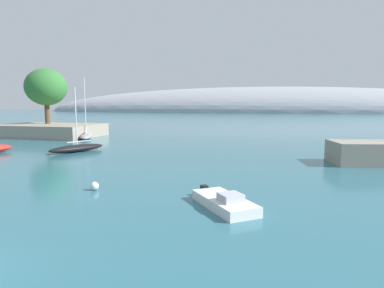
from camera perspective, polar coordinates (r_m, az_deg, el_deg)
shore_outcrop at (r=61.66m, az=-23.35°, el=2.19°), size 16.26×10.86×2.08m
tree_clump_shore at (r=63.90m, az=-24.00°, el=8.98°), size 7.10×7.10×9.62m
distant_ridge at (r=243.18m, az=11.06°, el=5.47°), size 335.73×78.79×35.89m
sailboat_black_near_shore at (r=40.47m, az=-19.30°, el=-0.62°), size 4.29×7.05×7.46m
sailboat_grey_mid_mooring at (r=55.02m, az=-17.89°, el=1.37°), size 4.90×7.07×9.70m
motorboat_white_foreground at (r=17.86m, az=5.65°, el=-9.96°), size 4.18×4.62×0.93m
mooring_buoy_white at (r=22.17m, az=-16.55°, el=-6.99°), size 0.54×0.54×0.54m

